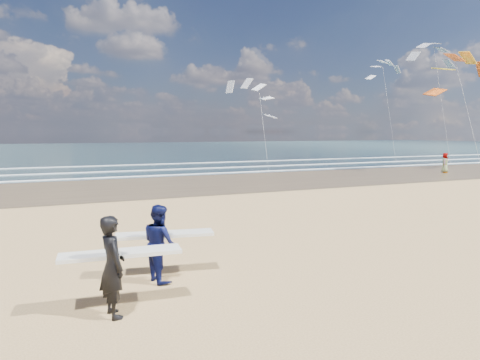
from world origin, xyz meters
name	(u,v)px	position (x,y,z in m)	size (l,w,h in m)	color
wet_sand_strip	(367,174)	(20.00, 18.00, 0.01)	(220.00, 12.00, 0.01)	#4F3E2A
ocean	(181,149)	(20.00, 72.00, 0.01)	(220.00, 100.00, 0.02)	#172B33
foam_breakers	(299,164)	(20.00, 28.10, 0.05)	(220.00, 11.70, 0.05)	white
surfer_near	(114,265)	(-1.40, -0.84, 0.93)	(2.24, 1.07, 1.83)	black
surfer_far	(160,242)	(-0.23, 0.64, 0.86)	(2.26, 1.28, 1.71)	#0C1244
beachgoer_0	(445,163)	(26.41, 16.36, 0.80)	(0.78, 0.51, 1.59)	#4A4136
kite_0	(463,93)	(28.05, 16.40, 6.35)	(6.93, 4.86, 10.72)	slate
kite_1	(262,116)	(14.64, 25.68, 4.63)	(5.60, 4.72, 8.41)	slate
kite_2	(440,87)	(36.88, 26.70, 8.18)	(6.52, 4.82, 14.41)	slate
kite_5	(388,103)	(33.82, 31.25, 6.66)	(5.03, 4.65, 12.65)	slate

